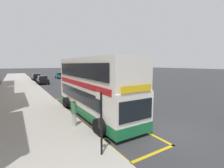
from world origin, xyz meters
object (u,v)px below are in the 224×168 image
at_px(parked_car_black_ahead, 37,77).
at_px(parked_car_teal_kerbside, 60,76).
at_px(parked_car_black_behind, 43,80).
at_px(pedestrian_waiting_near_sign, 74,112).
at_px(bus_stop_sign, 100,117).
at_px(double_decker_bus, 94,88).

bearing_deg(parked_car_black_ahead, parked_car_teal_kerbside, 18.59).
distance_m(parked_car_black_behind, pedestrian_waiting_near_sign, 24.71).
bearing_deg(bus_stop_sign, parked_car_black_ahead, 87.57).
relative_size(double_decker_bus, parked_car_black_behind, 2.42).
distance_m(parked_car_black_ahead, pedestrian_waiting_near_sign, 32.77).
relative_size(double_decker_bus, parked_car_teal_kerbside, 2.42).
bearing_deg(parked_car_black_ahead, parked_car_black_behind, -91.40).
bearing_deg(double_decker_bus, bus_stop_sign, -112.37).
relative_size(bus_stop_sign, parked_car_teal_kerbside, 0.65).
bearing_deg(parked_car_black_ahead, pedestrian_waiting_near_sign, -95.52).
bearing_deg(pedestrian_waiting_near_sign, double_decker_bus, 39.98).
xyz_separation_m(parked_car_black_behind, pedestrian_waiting_near_sign, (-1.73, -24.65, 0.26)).
xyz_separation_m(double_decker_bus, pedestrian_waiting_near_sign, (-2.20, -1.85, -1.01)).
bearing_deg(bus_stop_sign, parked_car_black_behind, 86.46).
bearing_deg(parked_car_teal_kerbside, parked_car_black_behind, -120.28).
xyz_separation_m(parked_car_teal_kerbside, parked_car_black_ahead, (-6.18, -2.43, 0.00)).
xyz_separation_m(bus_stop_sign, parked_car_teal_kerbside, (7.72, 38.71, -0.95)).
height_order(parked_car_black_ahead, pedestrian_waiting_near_sign, pedestrian_waiting_near_sign).
bearing_deg(parked_car_teal_kerbside, pedestrian_waiting_near_sign, -103.04).
distance_m(bus_stop_sign, parked_car_black_ahead, 36.33).
bearing_deg(parked_car_black_behind, parked_car_teal_kerbside, -118.79).
bearing_deg(bus_stop_sign, parked_car_teal_kerbside, 78.72).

